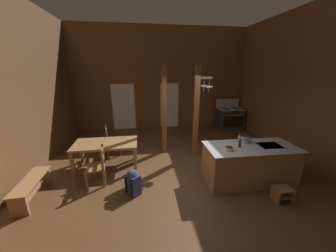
{
  "coord_description": "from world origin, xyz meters",
  "views": [
    {
      "loc": [
        -0.93,
        -4.08,
        2.69
      ],
      "look_at": [
        -0.16,
        1.12,
        1.04
      ],
      "focal_mm": 19.61,
      "sensor_mm": 36.0,
      "label": 1
    }
  ],
  "objects_px": {
    "step_stool": "(283,193)",
    "stockpot_on_counter": "(244,138)",
    "ladderback_chair_near_window": "(98,166)",
    "mixing_bowl_on_counter": "(229,149)",
    "ladderback_chair_by_post": "(112,141)",
    "kitchen_island": "(249,164)",
    "dining_table": "(106,146)",
    "bench_along_left_wall": "(32,186)",
    "bottle_tall_on_counter": "(240,143)",
    "backpack": "(133,181)",
    "stove_range": "(230,118)"
  },
  "relations": [
    {
      "from": "bench_along_left_wall",
      "to": "mixing_bowl_on_counter",
      "type": "distance_m",
      "value": 4.37
    },
    {
      "from": "bench_along_left_wall",
      "to": "step_stool",
      "type": "bearing_deg",
      "value": -9.33
    },
    {
      "from": "kitchen_island",
      "to": "dining_table",
      "type": "height_order",
      "value": "kitchen_island"
    },
    {
      "from": "step_stool",
      "to": "mixing_bowl_on_counter",
      "type": "distance_m",
      "value": 1.41
    },
    {
      "from": "step_stool",
      "to": "stockpot_on_counter",
      "type": "xyz_separation_m",
      "value": [
        -0.38,
        1.06,
        0.85
      ]
    },
    {
      "from": "stove_range",
      "to": "ladderback_chair_by_post",
      "type": "relative_size",
      "value": 1.39
    },
    {
      "from": "stove_range",
      "to": "dining_table",
      "type": "relative_size",
      "value": 0.77
    },
    {
      "from": "step_stool",
      "to": "mixing_bowl_on_counter",
      "type": "xyz_separation_m",
      "value": [
        -0.95,
        0.67,
        0.78
      ]
    },
    {
      "from": "step_stool",
      "to": "ladderback_chair_by_post",
      "type": "xyz_separation_m",
      "value": [
        -3.87,
        2.84,
        0.27
      ]
    },
    {
      "from": "dining_table",
      "to": "kitchen_island",
      "type": "bearing_deg",
      "value": -18.65
    },
    {
      "from": "step_stool",
      "to": "ladderback_chair_by_post",
      "type": "height_order",
      "value": "ladderback_chair_by_post"
    },
    {
      "from": "step_stool",
      "to": "backpack",
      "type": "bearing_deg",
      "value": 167.57
    },
    {
      "from": "stove_range",
      "to": "kitchen_island",
      "type": "bearing_deg",
      "value": -110.47
    },
    {
      "from": "stockpot_on_counter",
      "to": "bottle_tall_on_counter",
      "type": "bearing_deg",
      "value": -134.21
    },
    {
      "from": "ladderback_chair_by_post",
      "to": "stockpot_on_counter",
      "type": "distance_m",
      "value": 3.96
    },
    {
      "from": "ladderback_chair_near_window",
      "to": "ladderback_chair_by_post",
      "type": "bearing_deg",
      "value": 86.18
    },
    {
      "from": "stockpot_on_counter",
      "to": "ladderback_chair_near_window",
      "type": "bearing_deg",
      "value": 177.33
    },
    {
      "from": "ladderback_chair_near_window",
      "to": "backpack",
      "type": "height_order",
      "value": "ladderback_chair_near_window"
    },
    {
      "from": "kitchen_island",
      "to": "bench_along_left_wall",
      "type": "bearing_deg",
      "value": 179.2
    },
    {
      "from": "ladderback_chair_by_post",
      "to": "step_stool",
      "type": "bearing_deg",
      "value": -36.29
    },
    {
      "from": "bench_along_left_wall",
      "to": "bottle_tall_on_counter",
      "type": "distance_m",
      "value": 4.69
    },
    {
      "from": "kitchen_island",
      "to": "step_stool",
      "type": "bearing_deg",
      "value": -67.69
    },
    {
      "from": "stove_range",
      "to": "bench_along_left_wall",
      "type": "relative_size",
      "value": 1.11
    },
    {
      "from": "bottle_tall_on_counter",
      "to": "backpack",
      "type": "bearing_deg",
      "value": -177.68
    },
    {
      "from": "kitchen_island",
      "to": "dining_table",
      "type": "distance_m",
      "value": 3.77
    },
    {
      "from": "ladderback_chair_by_post",
      "to": "stockpot_on_counter",
      "type": "bearing_deg",
      "value": -27.09
    },
    {
      "from": "dining_table",
      "to": "ladderback_chair_near_window",
      "type": "distance_m",
      "value": 0.81
    },
    {
      "from": "ladderback_chair_by_post",
      "to": "mixing_bowl_on_counter",
      "type": "bearing_deg",
      "value": -36.65
    },
    {
      "from": "step_stool",
      "to": "dining_table",
      "type": "relative_size",
      "value": 0.22
    },
    {
      "from": "stove_range",
      "to": "backpack",
      "type": "bearing_deg",
      "value": -135.84
    },
    {
      "from": "kitchen_island",
      "to": "mixing_bowl_on_counter",
      "type": "relative_size",
      "value": 11.0
    },
    {
      "from": "stockpot_on_counter",
      "to": "bottle_tall_on_counter",
      "type": "height_order",
      "value": "bottle_tall_on_counter"
    },
    {
      "from": "step_stool",
      "to": "ladderback_chair_near_window",
      "type": "bearing_deg",
      "value": 162.88
    },
    {
      "from": "bench_along_left_wall",
      "to": "kitchen_island",
      "type": "bearing_deg",
      "value": -0.8
    },
    {
      "from": "step_stool",
      "to": "stockpot_on_counter",
      "type": "height_order",
      "value": "stockpot_on_counter"
    },
    {
      "from": "dining_table",
      "to": "backpack",
      "type": "relative_size",
      "value": 2.86
    },
    {
      "from": "bench_along_left_wall",
      "to": "backpack",
      "type": "bearing_deg",
      "value": -4.7
    },
    {
      "from": "bench_along_left_wall",
      "to": "stockpot_on_counter",
      "type": "xyz_separation_m",
      "value": [
        4.89,
        0.19,
        0.73
      ]
    },
    {
      "from": "stove_range",
      "to": "stockpot_on_counter",
      "type": "distance_m",
      "value": 4.19
    },
    {
      "from": "dining_table",
      "to": "mixing_bowl_on_counter",
      "type": "height_order",
      "value": "mixing_bowl_on_counter"
    },
    {
      "from": "step_stool",
      "to": "bench_along_left_wall",
      "type": "distance_m",
      "value": 5.34
    },
    {
      "from": "dining_table",
      "to": "bottle_tall_on_counter",
      "type": "height_order",
      "value": "bottle_tall_on_counter"
    },
    {
      "from": "stockpot_on_counter",
      "to": "mixing_bowl_on_counter",
      "type": "relative_size",
      "value": 1.72
    },
    {
      "from": "step_stool",
      "to": "mixing_bowl_on_counter",
      "type": "relative_size",
      "value": 1.88
    },
    {
      "from": "stove_range",
      "to": "bench_along_left_wall",
      "type": "distance_m",
      "value": 7.63
    },
    {
      "from": "backpack",
      "to": "mixing_bowl_on_counter",
      "type": "xyz_separation_m",
      "value": [
        2.18,
        -0.02,
        0.65
      ]
    },
    {
      "from": "kitchen_island",
      "to": "backpack",
      "type": "bearing_deg",
      "value": -177.81
    },
    {
      "from": "ladderback_chair_near_window",
      "to": "mixing_bowl_on_counter",
      "type": "xyz_separation_m",
      "value": [
        3.02,
        -0.55,
        0.51
      ]
    },
    {
      "from": "ladderback_chair_by_post",
      "to": "stockpot_on_counter",
      "type": "height_order",
      "value": "stockpot_on_counter"
    },
    {
      "from": "step_stool",
      "to": "backpack",
      "type": "relative_size",
      "value": 0.62
    }
  ]
}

